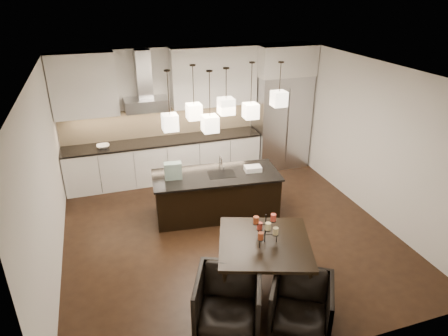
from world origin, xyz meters
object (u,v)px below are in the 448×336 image
object	(u,v)px
island_body	(216,195)
dining_table	(264,264)
armchair_right	(301,304)
armchair_left	(228,301)
refrigerator	(281,121)

from	to	relation	value
island_body	dining_table	bearing A→B (deg)	-82.50
dining_table	armchair_right	size ratio (longest dim) A/B	1.64
armchair_left	armchair_right	size ratio (longest dim) A/B	1.08
armchair_right	refrigerator	bearing A→B (deg)	99.60
armchair_left	island_body	bearing A→B (deg)	99.51
armchair_left	armchair_right	world-z (taller)	armchair_left
island_body	armchair_left	world-z (taller)	island_body
refrigerator	armchair_right	bearing A→B (deg)	-112.17
island_body	armchair_left	distance (m)	2.74
dining_table	island_body	bearing A→B (deg)	110.69
dining_table	armchair_left	bearing A→B (deg)	-123.36
dining_table	armchair_left	distance (m)	0.90
refrigerator	island_body	xyz separation A→B (m)	(-2.10, -1.72, -0.68)
island_body	armchair_right	bearing A→B (deg)	-80.10
refrigerator	island_body	world-z (taller)	refrigerator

